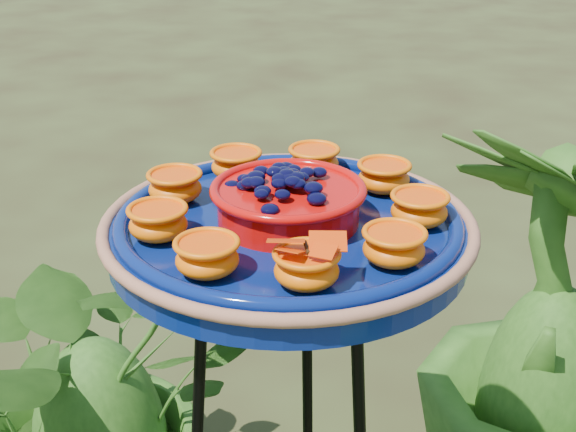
{
  "coord_description": "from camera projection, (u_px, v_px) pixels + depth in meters",
  "views": [
    {
      "loc": [
        -0.02,
        -0.89,
        1.47
      ],
      "look_at": [
        -0.05,
        0.06,
        1.03
      ],
      "focal_mm": 50.0,
      "sensor_mm": 36.0,
      "label": 1
    }
  ],
  "objects": [
    {
      "name": "shrub_back_right",
      "position": [
        552.0,
        345.0,
        1.71
      ],
      "size": [
        0.79,
        0.79,
        1.0
      ],
      "primitive_type": "imported",
      "rotation": [
        0.0,
        0.0,
        2.32
      ],
      "color": "#254C14",
      "rests_on": "ground"
    },
    {
      "name": "shrub_back_left",
      "position": [
        96.0,
        400.0,
        1.69
      ],
      "size": [
        0.95,
        0.92,
        0.81
      ],
      "primitive_type": "imported",
      "rotation": [
        0.0,
        0.0,
        0.53
      ],
      "color": "#254C14",
      "rests_on": "ground"
    },
    {
      "name": "feeder_dish",
      "position": [
        288.0,
        223.0,
        1.08
      ],
      "size": [
        0.57,
        0.57,
        0.11
      ],
      "rotation": [
        0.0,
        0.0,
        -0.21
      ],
      "color": "#071753",
      "rests_on": "tripod_stand"
    }
  ]
}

